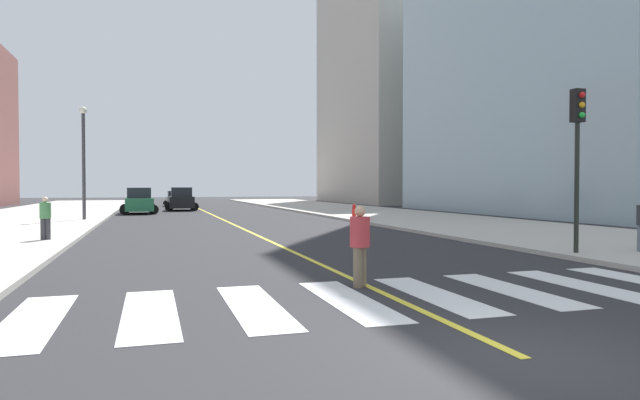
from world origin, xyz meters
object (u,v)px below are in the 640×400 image
car_green_nearest (139,202)px  street_lamp (84,152)px  traffic_light_near_corner (578,138)px  pedestrian_walking_west (45,216)px  fire_hydrant (354,211)px  pedestrian_crossing (360,242)px  car_black_third (181,200)px  car_gray_second (174,199)px

car_green_nearest → street_lamp: street_lamp is taller
traffic_light_near_corner → pedestrian_walking_west: (-16.13, 9.23, -2.58)m
car_green_nearest → fire_hydrant: bearing=-45.8°
pedestrian_crossing → street_lamp: (-8.15, 25.25, 3.27)m
car_black_third → street_lamp: bearing=-112.8°
traffic_light_near_corner → pedestrian_walking_west: 18.77m
car_gray_second → car_black_third: 11.91m
car_black_third → pedestrian_walking_west: size_ratio=2.90×
traffic_light_near_corner → pedestrian_crossing: traffic_light_near_corner is taller
car_gray_second → pedestrian_walking_west: pedestrian_walking_west is taller
pedestrian_walking_west → traffic_light_near_corner: bearing=146.3°
fire_hydrant → street_lamp: bearing=169.4°
car_gray_second → street_lamp: bearing=-104.7°
pedestrian_crossing → pedestrian_walking_west: (-8.08, 11.87, 0.08)m
traffic_light_near_corner → car_green_nearest: bearing=-67.6°
car_green_nearest → traffic_light_near_corner: 34.90m
traffic_light_near_corner → pedestrian_crossing: (-8.06, -2.64, -2.66)m
car_black_third → fire_hydrant: bearing=-59.6°
car_black_third → traffic_light_near_corner: size_ratio=0.95×
car_black_third → street_lamp: size_ratio=0.68×
car_green_nearest → car_black_third: car_black_third is taller
pedestrian_crossing → street_lamp: 26.74m
pedestrian_crossing → pedestrian_walking_west: bearing=83.9°
car_gray_second → pedestrian_crossing: bearing=-89.2°
fire_hydrant → street_lamp: (-16.38, 3.06, 3.65)m
car_gray_second → street_lamp: street_lamp is taller
car_black_third → pedestrian_walking_west: car_black_third is taller
pedestrian_crossing → fire_hydrant: 23.67m
car_green_nearest → car_black_third: 6.19m
car_black_third → fire_hydrant: 20.27m
car_gray_second → car_green_nearest: bearing=-102.5°
pedestrian_walking_west → car_black_third: bearing=-106.8°
pedestrian_walking_west → car_green_nearest: bearing=-101.1°
traffic_light_near_corner → pedestrian_walking_west: size_ratio=3.06×
car_green_nearest → street_lamp: size_ratio=0.69×
car_gray_second → traffic_light_near_corner: traffic_light_near_corner is taller
pedestrian_crossing → fire_hydrant: pedestrian_crossing is taller
pedestrian_crossing → car_gray_second: bearing=51.7°
pedestrian_walking_west → street_lamp: size_ratio=0.24×
traffic_light_near_corner → street_lamp: (-16.21, 22.62, 0.61)m
car_gray_second → pedestrian_walking_west: bearing=-100.1°
car_green_nearest → pedestrian_walking_west: size_ratio=2.91×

